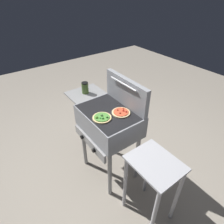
{
  "coord_description": "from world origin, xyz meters",
  "views": [
    {
      "loc": [
        1.3,
        -0.92,
        2.0
      ],
      "look_at": [
        0.05,
        0.0,
        0.92
      ],
      "focal_mm": 30.62,
      "sensor_mm": 36.0,
      "label": 1
    }
  ],
  "objects_px": {
    "pizza_pepperoni": "(121,112)",
    "sauce_jar": "(85,88)",
    "pizza_veggie": "(102,118)",
    "prep_table": "(152,179)",
    "grill": "(108,122)"
  },
  "relations": [
    {
      "from": "pizza_pepperoni",
      "to": "sauce_jar",
      "type": "height_order",
      "value": "sauce_jar"
    },
    {
      "from": "pizza_veggie",
      "to": "prep_table",
      "type": "xyz_separation_m",
      "value": [
        0.6,
        0.12,
        -0.37
      ]
    },
    {
      "from": "pizza_pepperoni",
      "to": "prep_table",
      "type": "bearing_deg",
      "value": -7.9
    },
    {
      "from": "sauce_jar",
      "to": "prep_table",
      "type": "height_order",
      "value": "sauce_jar"
    },
    {
      "from": "pizza_veggie",
      "to": "prep_table",
      "type": "relative_size",
      "value": 0.24
    },
    {
      "from": "sauce_jar",
      "to": "grill",
      "type": "bearing_deg",
      "value": -0.96
    },
    {
      "from": "grill",
      "to": "pizza_pepperoni",
      "type": "bearing_deg",
      "value": 37.16
    },
    {
      "from": "pizza_pepperoni",
      "to": "prep_table",
      "type": "height_order",
      "value": "pizza_pepperoni"
    },
    {
      "from": "pizza_pepperoni",
      "to": "sauce_jar",
      "type": "distance_m",
      "value": 0.58
    },
    {
      "from": "grill",
      "to": "pizza_veggie",
      "type": "height_order",
      "value": "pizza_veggie"
    },
    {
      "from": "pizza_pepperoni",
      "to": "sauce_jar",
      "type": "xyz_separation_m",
      "value": [
        -0.57,
        -0.08,
        0.06
      ]
    },
    {
      "from": "pizza_pepperoni",
      "to": "prep_table",
      "type": "relative_size",
      "value": 0.24
    },
    {
      "from": "pizza_veggie",
      "to": "sauce_jar",
      "type": "height_order",
      "value": "sauce_jar"
    },
    {
      "from": "grill",
      "to": "prep_table",
      "type": "distance_m",
      "value": 0.71
    },
    {
      "from": "pizza_veggie",
      "to": "sauce_jar",
      "type": "bearing_deg",
      "value": 166.49
    }
  ]
}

